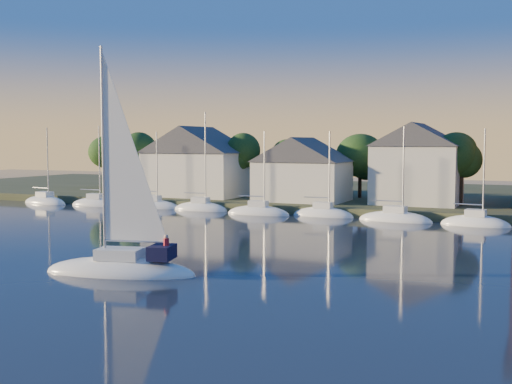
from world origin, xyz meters
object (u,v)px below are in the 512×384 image
Objects in this scene: clubhouse_east at (417,163)px; hero_sailboat at (122,264)px; clubhouse_centre at (302,168)px; clubhouse_west at (197,160)px.

clubhouse_east is 0.67× the size of hero_sailboat.
clubhouse_centre is 1.10× the size of clubhouse_east.
clubhouse_centre is 0.74× the size of hero_sailboat.
clubhouse_centre is at bearing -171.87° from clubhouse_east.
clubhouse_west is at bearing -79.01° from hero_sailboat.
clubhouse_west is at bearing 176.42° from clubhouse_centre.
clubhouse_east is at bearing 1.91° from clubhouse_west.
clubhouse_west is at bearing -178.09° from clubhouse_east.
clubhouse_centre is 14.17m from clubhouse_east.
hero_sailboat is (3.77, -42.98, -4.50)m from clubhouse_centre.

